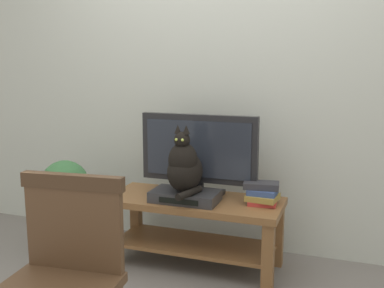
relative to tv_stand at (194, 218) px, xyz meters
name	(u,v)px	position (x,y,z in m)	size (l,w,h in m)	color
back_wall	(223,57)	(0.05, 0.48, 1.07)	(7.00, 0.12, 2.80)	#B7BCB2
tv_stand	(194,218)	(0.00, 0.00, 0.00)	(1.16, 0.48, 0.47)	brown
tv	(199,153)	(0.00, 0.08, 0.43)	(0.80, 0.20, 0.55)	black
media_box	(185,196)	(-0.04, -0.08, 0.17)	(0.44, 0.24, 0.07)	#2D2D30
cat	(184,167)	(-0.04, -0.09, 0.37)	(0.23, 0.37, 0.44)	black
wooden_chair	(61,273)	(-0.08, -1.35, 0.22)	(0.48, 0.48, 0.92)	#513823
book_stack	(262,193)	(0.44, 0.04, 0.21)	(0.24, 0.20, 0.14)	#B2332D
potted_plant	(66,199)	(-0.93, -0.12, 0.07)	(0.34, 0.34, 0.68)	#47474C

